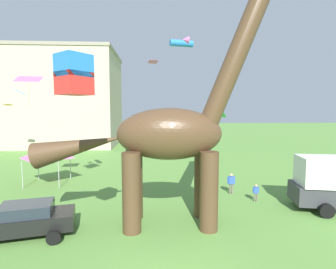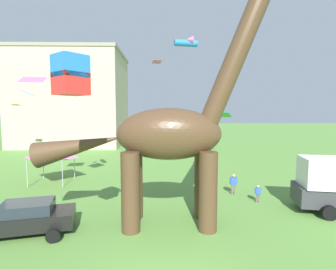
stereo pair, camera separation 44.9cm
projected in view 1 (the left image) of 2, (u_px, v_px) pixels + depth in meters
The scene contains 13 objects.
dinosaur_sculpture at pixel (168, 134), 13.05m from camera, with size 12.48×2.64×13.04m.
parked_sedan_left at pixel (27, 219), 12.07m from camera, with size 4.50×2.70×1.55m.
person_photographer at pixel (256, 191), 16.70m from camera, with size 0.43×0.19×1.14m.
person_near_flyer at pixel (231, 182), 18.25m from camera, with size 0.55×0.24×1.46m.
festival_canopy_tent at pixel (47, 153), 20.65m from camera, with size 3.15×3.15×3.00m.
kite_drifting at pixel (21, 92), 21.19m from camera, with size 1.28×1.58×0.48m.
kite_far_right at pixel (182, 43), 27.54m from camera, with size 2.63×2.40×0.75m.
kite_near_high at pixel (153, 62), 24.41m from camera, with size 1.08×0.96×1.15m.
kite_high_left at pixel (8, 105), 31.05m from camera, with size 1.07×0.84×1.24m.
kite_mid_right at pixel (219, 115), 33.28m from camera, with size 2.11×1.98×0.61m.
kite_apex at pixel (74, 75), 8.86m from camera, with size 1.36×1.36×1.38m.
kite_far_left at pixel (29, 79), 17.27m from camera, with size 1.74×1.33×2.10m.
background_building_block at pixel (67, 99), 44.44m from camera, with size 17.45×14.16×15.88m.
Camera 1 is at (-0.57, -7.07, 5.86)m, focal length 27.47 mm.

